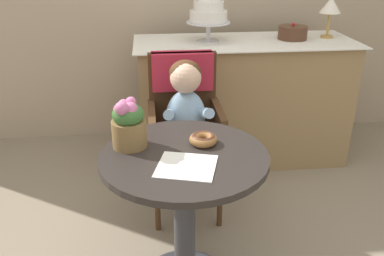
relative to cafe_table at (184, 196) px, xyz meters
name	(u,v)px	position (x,y,z in m)	size (l,w,h in m)	color
cafe_table	(184,196)	(0.00, 0.00, 0.00)	(0.72, 0.72, 0.72)	#282321
wicker_chair	(184,109)	(0.06, 0.71, 0.13)	(0.42, 0.45, 0.95)	#472D19
seated_child	(186,113)	(0.06, 0.56, 0.17)	(0.27, 0.32, 0.73)	#8CADCC
paper_napkin	(186,166)	(0.00, -0.11, 0.21)	(0.23, 0.22, 0.00)	white
donut_front	(203,139)	(0.09, 0.09, 0.24)	(0.12, 0.12, 0.04)	#936033
flower_vase	(128,123)	(-0.23, 0.10, 0.32)	(0.15, 0.15, 0.22)	brown
display_counter	(242,101)	(0.55, 1.30, -0.05)	(1.56, 0.62, 0.90)	#93754C
tiered_cake_stand	(208,13)	(0.29, 1.30, 0.59)	(0.30, 0.30, 0.33)	silver
round_layer_cake	(293,33)	(0.90, 1.32, 0.44)	(0.21, 0.21, 0.12)	#4C2D1E
table_lamp	(331,7)	(1.16, 1.35, 0.61)	(0.15, 0.15, 0.28)	#B28C47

